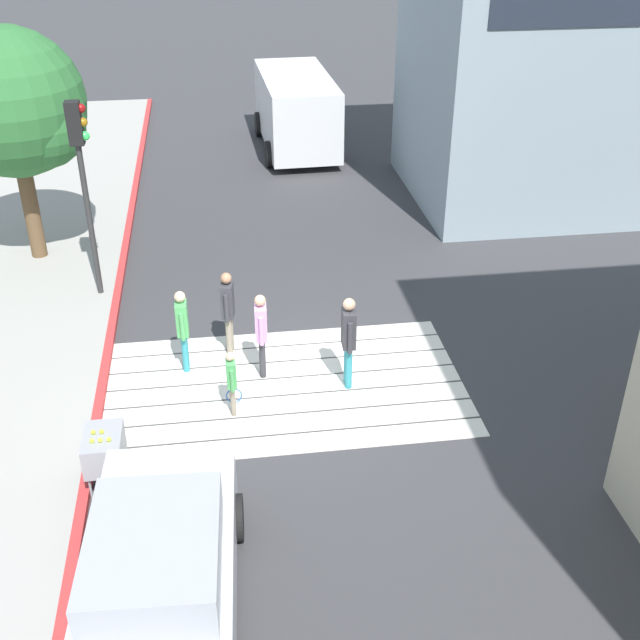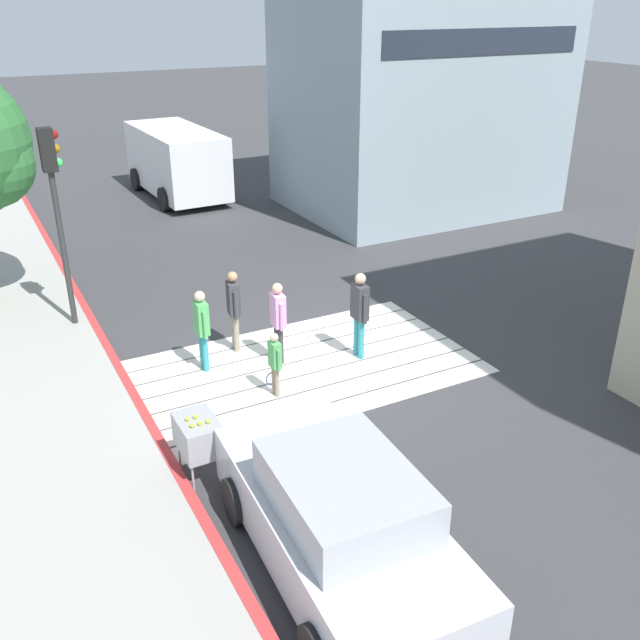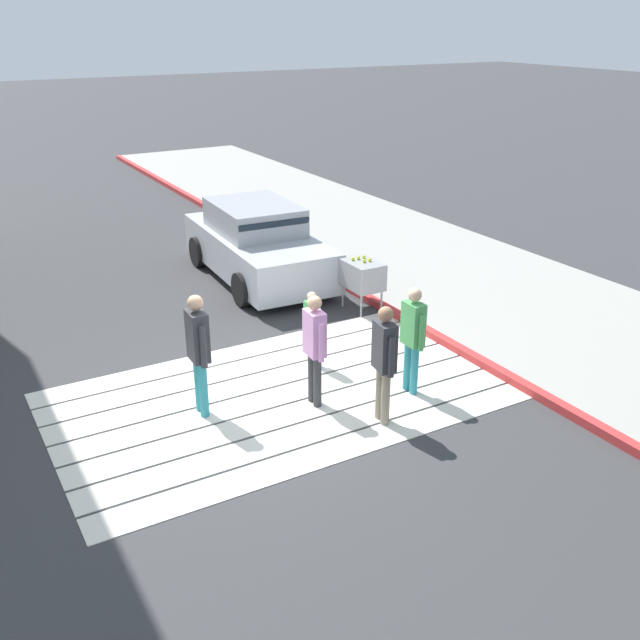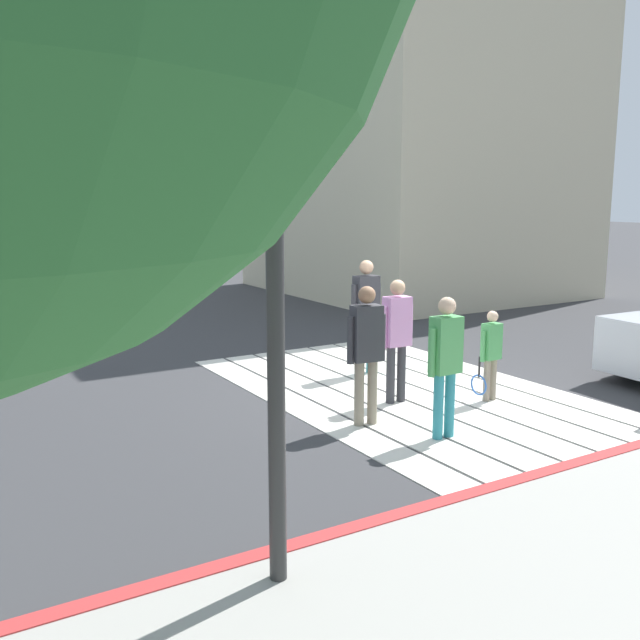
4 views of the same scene
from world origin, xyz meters
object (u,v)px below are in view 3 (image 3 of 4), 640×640
Objects in this scene: car_parked_near_curb at (257,244)px; tennis_ball_cart at (362,275)px; pedestrian_teen_behind at (413,333)px; pedestrian_child_with_racket at (312,325)px; pedestrian_adult_lead at (384,356)px; pedestrian_adult_trailing at (315,343)px; pedestrian_adult_side at (198,347)px.

tennis_ball_cart is (-0.90, 2.62, -0.04)m from car_parked_near_curb.
pedestrian_child_with_racket is (0.81, -1.50, -0.26)m from pedestrian_teen_behind.
pedestrian_adult_lead is at bearing 80.04° from car_parked_near_curb.
pedestrian_adult_trailing reaches higher than tennis_ball_cart.
pedestrian_adult_side reaches higher than tennis_ball_cart.
pedestrian_adult_trailing is 1.02× the size of pedestrian_teen_behind.
pedestrian_adult_side reaches higher than pedestrian_adult_lead.
pedestrian_adult_side is at bearing -17.83° from pedestrian_teen_behind.
pedestrian_adult_trailing is at bearing 62.12° from pedestrian_child_with_racket.
car_parked_near_curb is 2.65× the size of pedestrian_adult_trailing.
pedestrian_adult_side is (4.03, 2.13, 0.33)m from tennis_ball_cart.
pedestrian_adult_lead is at bearing 30.49° from pedestrian_teen_behind.
car_parked_near_curb is at bearing -71.06° from tennis_ball_cart.
pedestrian_adult_lead is at bearing 60.86° from tennis_ball_cart.
tennis_ball_cart is 3.28m from pedestrian_teen_behind.
pedestrian_child_with_racket is at bearing 75.90° from car_parked_near_curb.
pedestrian_adult_trailing is 1.45m from pedestrian_teen_behind.
tennis_ball_cart is 0.63× the size of pedestrian_teen_behind.
pedestrian_adult_side reaches higher than pedestrian_child_with_racket.
tennis_ball_cart is at bearing -119.14° from pedestrian_adult_lead.
pedestrian_teen_behind is (-0.84, -0.49, -0.04)m from pedestrian_adult_lead.
pedestrian_adult_lead is 1.04m from pedestrian_adult_trailing.
pedestrian_adult_trailing is at bearing 72.79° from car_parked_near_curb.
tennis_ball_cart is 0.58× the size of pedestrian_adult_side.
pedestrian_adult_trailing reaches higher than pedestrian_child_with_racket.
tennis_ball_cart is 4.08m from pedestrian_adult_lead.
car_parked_near_curb is 2.77m from tennis_ball_cart.
car_parked_near_curb is at bearing -99.96° from pedestrian_adult_lead.
tennis_ball_cart is at bearing -152.07° from pedestrian_adult_side.
pedestrian_adult_side is (3.13, 4.75, 0.30)m from car_parked_near_curb.
pedestrian_teen_behind is (1.14, 3.06, 0.25)m from tennis_ball_cart.
pedestrian_adult_side is at bearing 27.93° from tennis_ball_cart.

